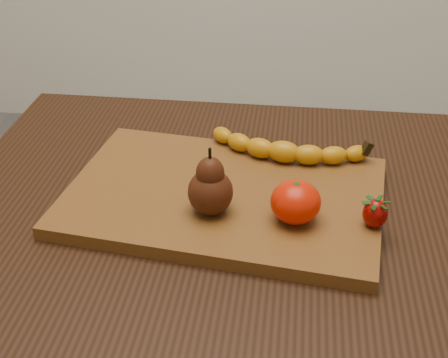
% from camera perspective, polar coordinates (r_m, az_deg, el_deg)
% --- Properties ---
extents(table, '(1.00, 0.70, 0.76)m').
position_cam_1_polar(table, '(0.96, 5.24, -7.56)').
color(table, black).
rests_on(table, ground).
extents(cutting_board, '(0.48, 0.35, 0.02)m').
position_cam_1_polar(cutting_board, '(0.91, 0.00, -1.61)').
color(cutting_board, brown).
rests_on(cutting_board, table).
extents(banana, '(0.22, 0.09, 0.03)m').
position_cam_1_polar(banana, '(0.97, 5.47, 2.49)').
color(banana, '#CE8909').
rests_on(banana, cutting_board).
extents(pear, '(0.06, 0.06, 0.10)m').
position_cam_1_polar(pear, '(0.83, -1.27, -0.19)').
color(pear, '#421B0A').
rests_on(pear, cutting_board).
extents(mandarin, '(0.07, 0.07, 0.06)m').
position_cam_1_polar(mandarin, '(0.83, 6.57, -2.10)').
color(mandarin, red).
rests_on(mandarin, cutting_board).
extents(strawberry, '(0.04, 0.04, 0.04)m').
position_cam_1_polar(strawberry, '(0.84, 13.67, -2.99)').
color(strawberry, '#8E0603').
rests_on(strawberry, cutting_board).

